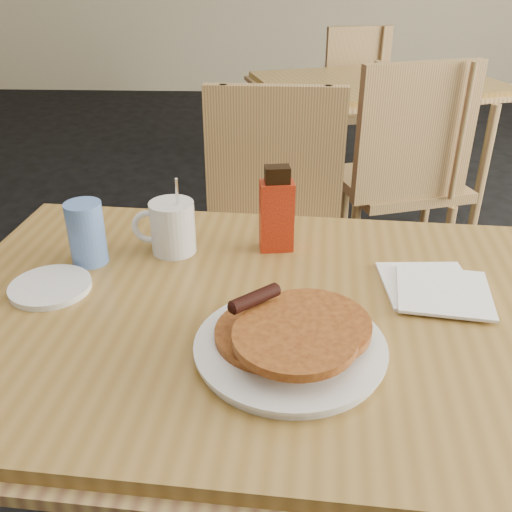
{
  "coord_description": "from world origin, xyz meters",
  "views": [
    {
      "loc": [
        0.01,
        -0.88,
        1.32
      ],
      "look_at": [
        -0.03,
        0.03,
        0.82
      ],
      "focal_mm": 40.0,
      "sensor_mm": 36.0,
      "label": 1
    }
  ],
  "objects": [
    {
      "name": "main_table",
      "position": [
        -0.01,
        -0.03,
        0.71
      ],
      "size": [
        1.29,
        0.93,
        0.75
      ],
      "rotation": [
        0.0,
        0.0,
        -0.08
      ],
      "color": "olive",
      "rests_on": "floor"
    },
    {
      "name": "neighbor_table",
      "position": [
        0.49,
        1.94,
        0.71
      ],
      "size": [
        1.32,
        1.08,
        0.75
      ],
      "rotation": [
        0.0,
        0.0,
        0.3
      ],
      "color": "olive",
      "rests_on": "floor"
    },
    {
      "name": "chair_main_far",
      "position": [
        0.0,
        0.73,
        0.57
      ],
      "size": [
        0.45,
        0.45,
        0.96
      ],
      "rotation": [
        0.0,
        0.0,
        -0.03
      ],
      "color": "tan",
      "rests_on": "floor"
    },
    {
      "name": "chair_neighbor_far",
      "position": [
        0.49,
        2.67,
        0.53
      ],
      "size": [
        0.48,
        0.49,
        0.89
      ],
      "rotation": [
        0.0,
        0.0,
        0.23
      ],
      "color": "tan",
      "rests_on": "floor"
    },
    {
      "name": "chair_neighbor_near",
      "position": [
        0.49,
        1.2,
        0.59
      ],
      "size": [
        0.56,
        0.56,
        0.98
      ],
      "rotation": [
        0.0,
        0.0,
        0.3
      ],
      "color": "tan",
      "rests_on": "floor"
    },
    {
      "name": "pancake_plate",
      "position": [
        0.04,
        -0.15,
        0.77
      ],
      "size": [
        0.31,
        0.31,
        0.09
      ],
      "rotation": [
        0.0,
        0.0,
        0.27
      ],
      "color": "silver",
      "rests_on": "main_table"
    },
    {
      "name": "coffee_mug",
      "position": [
        -0.21,
        0.18,
        0.81
      ],
      "size": [
        0.13,
        0.09,
        0.17
      ],
      "rotation": [
        0.0,
        0.0,
        -0.3
      ],
      "color": "silver",
      "rests_on": "main_table"
    },
    {
      "name": "syrup_bottle",
      "position": [
        0.01,
        0.2,
        0.84
      ],
      "size": [
        0.07,
        0.05,
        0.18
      ],
      "rotation": [
        0.0,
        0.0,
        0.14
      ],
      "color": "maroon",
      "rests_on": "main_table"
    },
    {
      "name": "napkin_stack",
      "position": [
        0.31,
        0.04,
        0.76
      ],
      "size": [
        0.2,
        0.22,
        0.01
      ],
      "rotation": [
        0.0,
        0.0,
        0.06
      ],
      "color": "white",
      "rests_on": "main_table"
    },
    {
      "name": "blue_tumbler",
      "position": [
        -0.37,
        0.13,
        0.81
      ],
      "size": [
        0.09,
        0.09,
        0.13
      ],
      "primitive_type": "cylinder",
      "rotation": [
        0.0,
        0.0,
        0.31
      ],
      "color": "#557CC8",
      "rests_on": "main_table"
    },
    {
      "name": "side_saucer",
      "position": [
        -0.41,
        0.02,
        0.76
      ],
      "size": [
        0.16,
        0.16,
        0.01
      ],
      "primitive_type": "cylinder",
      "rotation": [
        0.0,
        0.0,
        0.08
      ],
      "color": "silver",
      "rests_on": "main_table"
    }
  ]
}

